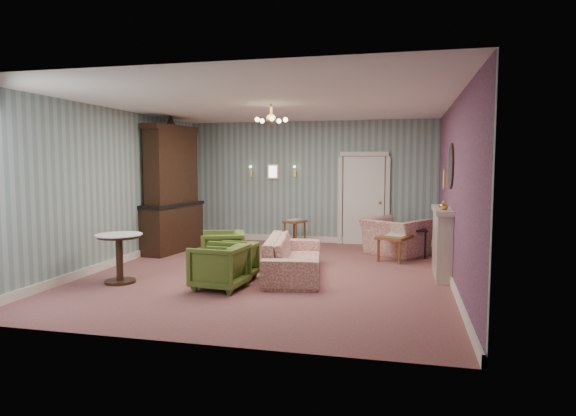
% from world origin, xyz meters
% --- Properties ---
extents(floor, '(7.00, 7.00, 0.00)m').
position_xyz_m(floor, '(0.00, 0.00, 0.00)').
color(floor, '#8C5351').
rests_on(floor, ground).
extents(ceiling, '(7.00, 7.00, 0.00)m').
position_xyz_m(ceiling, '(0.00, 0.00, 2.90)').
color(ceiling, white).
rests_on(ceiling, ground).
extents(wall_back, '(6.00, 0.00, 6.00)m').
position_xyz_m(wall_back, '(0.00, 3.50, 1.45)').
color(wall_back, slate).
rests_on(wall_back, ground).
extents(wall_front, '(6.00, 0.00, 6.00)m').
position_xyz_m(wall_front, '(0.00, -3.50, 1.45)').
color(wall_front, slate).
rests_on(wall_front, ground).
extents(wall_left, '(0.00, 7.00, 7.00)m').
position_xyz_m(wall_left, '(-3.00, 0.00, 1.45)').
color(wall_left, slate).
rests_on(wall_left, ground).
extents(wall_right, '(0.00, 7.00, 7.00)m').
position_xyz_m(wall_right, '(3.00, 0.00, 1.45)').
color(wall_right, slate).
rests_on(wall_right, ground).
extents(wall_right_floral, '(0.00, 7.00, 7.00)m').
position_xyz_m(wall_right_floral, '(2.98, 0.00, 1.45)').
color(wall_right_floral, '#B35971').
rests_on(wall_right_floral, ground).
extents(door, '(1.12, 0.12, 2.16)m').
position_xyz_m(door, '(1.30, 3.46, 1.08)').
color(door, white).
rests_on(door, floor).
extents(olive_chair_a, '(0.76, 0.80, 0.76)m').
position_xyz_m(olive_chair_a, '(-0.47, -1.27, 0.38)').
color(olive_chair_a, '#4F6623').
rests_on(olive_chair_a, floor).
extents(olive_chair_b, '(0.65, 0.69, 0.68)m').
position_xyz_m(olive_chair_b, '(-0.45, -0.69, 0.34)').
color(olive_chair_b, '#4F6623').
rests_on(olive_chair_b, floor).
extents(olive_chair_c, '(0.91, 0.94, 0.76)m').
position_xyz_m(olive_chair_c, '(-0.91, 0.04, 0.38)').
color(olive_chair_c, '#4F6623').
rests_on(olive_chair_c, floor).
extents(sofa_chintz, '(1.01, 2.33, 0.88)m').
position_xyz_m(sofa_chintz, '(0.42, -0.11, 0.44)').
color(sofa_chintz, '#9E4042').
rests_on(sofa_chintz, floor).
extents(wingback_chair, '(1.39, 1.29, 1.02)m').
position_xyz_m(wingback_chair, '(2.06, 2.24, 0.51)').
color(wingback_chair, '#9E4042').
rests_on(wingback_chair, floor).
extents(dresser, '(0.82, 1.79, 2.87)m').
position_xyz_m(dresser, '(-2.65, 1.56, 1.43)').
color(dresser, black).
rests_on(dresser, floor).
extents(fireplace, '(0.30, 1.40, 1.16)m').
position_xyz_m(fireplace, '(2.86, 0.40, 0.58)').
color(fireplace, beige).
rests_on(fireplace, floor).
extents(mantel_vase, '(0.15, 0.15, 0.15)m').
position_xyz_m(mantel_vase, '(2.84, 0.00, 1.23)').
color(mantel_vase, gold).
rests_on(mantel_vase, fireplace).
extents(oval_mirror, '(0.04, 0.76, 0.84)m').
position_xyz_m(oval_mirror, '(2.96, 0.40, 1.85)').
color(oval_mirror, white).
rests_on(oval_mirror, wall_right).
extents(framed_print, '(0.04, 0.34, 0.42)m').
position_xyz_m(framed_print, '(2.97, 1.75, 1.60)').
color(framed_print, gold).
rests_on(framed_print, wall_right).
extents(coffee_table, '(0.85, 1.10, 0.50)m').
position_xyz_m(coffee_table, '(2.11, 1.71, 0.25)').
color(coffee_table, brown).
rests_on(coffee_table, floor).
extents(side_table_black, '(0.41, 0.41, 0.58)m').
position_xyz_m(side_table_black, '(2.49, 2.03, 0.29)').
color(side_table_black, black).
rests_on(side_table_black, floor).
extents(pedestal_table, '(0.92, 0.92, 0.79)m').
position_xyz_m(pedestal_table, '(-2.16, -1.27, 0.40)').
color(pedestal_table, black).
rests_on(pedestal_table, floor).
extents(nesting_table, '(0.53, 0.59, 0.64)m').
position_xyz_m(nesting_table, '(-0.21, 2.82, 0.32)').
color(nesting_table, brown).
rests_on(nesting_table, floor).
extents(gilt_mirror_back, '(0.28, 0.06, 0.36)m').
position_xyz_m(gilt_mirror_back, '(-0.90, 3.46, 1.70)').
color(gilt_mirror_back, gold).
rests_on(gilt_mirror_back, wall_back).
extents(sconce_left, '(0.16, 0.12, 0.30)m').
position_xyz_m(sconce_left, '(-1.45, 3.44, 1.70)').
color(sconce_left, gold).
rests_on(sconce_left, wall_back).
extents(sconce_right, '(0.16, 0.12, 0.30)m').
position_xyz_m(sconce_right, '(-0.35, 3.44, 1.70)').
color(sconce_right, gold).
rests_on(sconce_right, wall_back).
extents(chandelier, '(0.56, 0.56, 0.36)m').
position_xyz_m(chandelier, '(0.00, 0.00, 2.63)').
color(chandelier, gold).
rests_on(chandelier, ceiling).
extents(burgundy_cushion, '(0.41, 0.28, 0.39)m').
position_xyz_m(burgundy_cushion, '(2.01, 2.09, 0.48)').
color(burgundy_cushion, maroon).
rests_on(burgundy_cushion, wingback_chair).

